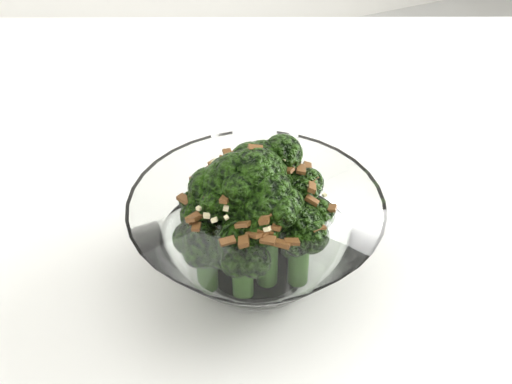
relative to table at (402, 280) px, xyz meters
name	(u,v)px	position (x,y,z in m)	size (l,w,h in m)	color
table	(402,280)	(0.00, 0.00, 0.00)	(1.42, 1.20, 0.75)	white
broccoli_dish	(256,229)	(-0.14, 0.00, 0.11)	(0.19, 0.19, 0.12)	white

